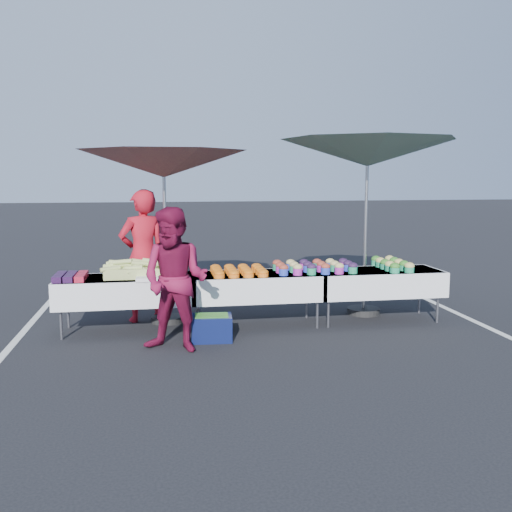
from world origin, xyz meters
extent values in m
plane|color=black|center=(0.00, 0.00, 0.00)|extent=(80.00, 80.00, 0.00)
cube|color=silver|center=(-3.20, 0.00, 0.00)|extent=(0.10, 5.00, 0.00)
cube|color=silver|center=(3.20, 0.00, 0.00)|extent=(0.10, 5.00, 0.00)
cube|color=white|center=(-1.80, 0.00, 0.73)|extent=(1.80, 0.75, 0.04)
cube|color=white|center=(-1.80, 0.00, 0.57)|extent=(1.86, 0.81, 0.36)
cylinder|color=slate|center=(-2.62, -0.29, 0.20)|extent=(0.04, 0.04, 0.39)
cylinder|color=slate|center=(-2.62, 0.29, 0.20)|extent=(0.04, 0.04, 0.39)
cylinder|color=slate|center=(-0.98, -0.29, 0.20)|extent=(0.04, 0.04, 0.39)
cylinder|color=slate|center=(-0.98, 0.29, 0.20)|extent=(0.04, 0.04, 0.39)
cube|color=white|center=(0.00, 0.00, 0.73)|extent=(1.80, 0.75, 0.04)
cube|color=white|center=(0.00, 0.00, 0.57)|extent=(1.86, 0.81, 0.36)
cylinder|color=slate|center=(-0.82, -0.29, 0.20)|extent=(0.04, 0.04, 0.39)
cylinder|color=slate|center=(-0.82, 0.29, 0.20)|extent=(0.04, 0.04, 0.39)
cylinder|color=slate|center=(0.82, -0.29, 0.20)|extent=(0.04, 0.04, 0.39)
cylinder|color=slate|center=(0.82, 0.29, 0.20)|extent=(0.04, 0.04, 0.39)
cube|color=white|center=(1.80, 0.00, 0.73)|extent=(1.80, 0.75, 0.04)
cube|color=white|center=(1.80, 0.00, 0.57)|extent=(1.86, 0.81, 0.36)
cylinder|color=slate|center=(0.98, -0.29, 0.20)|extent=(0.04, 0.04, 0.39)
cylinder|color=slate|center=(0.98, 0.29, 0.20)|extent=(0.04, 0.04, 0.39)
cylinder|color=slate|center=(2.62, -0.29, 0.20)|extent=(0.04, 0.04, 0.39)
cylinder|color=slate|center=(2.62, 0.29, 0.20)|extent=(0.04, 0.04, 0.39)
cube|color=black|center=(-2.65, -0.27, 0.79)|extent=(0.12, 0.12, 0.08)
cube|color=black|center=(-2.65, -0.13, 0.79)|extent=(0.12, 0.12, 0.08)
cube|color=black|center=(-2.65, 0.01, 0.79)|extent=(0.12, 0.12, 0.08)
cube|color=black|center=(-2.65, 0.15, 0.79)|extent=(0.12, 0.12, 0.08)
cube|color=black|center=(-2.51, -0.27, 0.79)|extent=(0.12, 0.12, 0.08)
cube|color=black|center=(-2.51, -0.13, 0.79)|extent=(0.12, 0.12, 0.08)
cube|color=black|center=(-2.51, 0.01, 0.79)|extent=(0.12, 0.12, 0.08)
cube|color=black|center=(-2.51, 0.15, 0.79)|extent=(0.12, 0.12, 0.08)
cube|color=maroon|center=(-2.37, -0.27, 0.79)|extent=(0.12, 0.12, 0.08)
cube|color=maroon|center=(-2.37, -0.13, 0.79)|extent=(0.12, 0.12, 0.08)
cube|color=maroon|center=(-2.37, 0.01, 0.79)|extent=(0.12, 0.12, 0.08)
cube|color=maroon|center=(-2.37, 0.15, 0.79)|extent=(0.12, 0.12, 0.08)
cube|color=#BAC967|center=(-1.55, 0.05, 0.82)|extent=(1.05, 0.55, 0.14)
cylinder|color=#BAC967|center=(-1.25, 0.20, 0.85)|extent=(0.27, 0.09, 0.10)
cylinder|color=#BAC967|center=(-1.93, 0.10, 0.92)|extent=(0.27, 0.14, 0.07)
cylinder|color=#BAC967|center=(-1.44, -0.06, 0.97)|extent=(0.27, 0.14, 0.09)
cylinder|color=#BAC967|center=(-1.97, 0.08, 0.87)|extent=(0.27, 0.15, 0.10)
cylinder|color=#BAC967|center=(-1.73, -0.01, 0.91)|extent=(0.27, 0.15, 0.08)
cylinder|color=#BAC967|center=(-1.59, 0.09, 0.94)|extent=(0.27, 0.10, 0.10)
cylinder|color=#BAC967|center=(-1.59, -0.03, 0.94)|extent=(0.27, 0.07, 0.08)
cylinder|color=#BAC967|center=(-1.68, -0.13, 0.90)|extent=(0.27, 0.14, 0.09)
cylinder|color=#BAC967|center=(-1.71, 0.25, 0.92)|extent=(0.27, 0.12, 0.08)
cylinder|color=#BAC967|center=(-1.09, 0.14, 0.87)|extent=(0.27, 0.16, 0.08)
cylinder|color=#BAC967|center=(-1.86, 0.01, 0.92)|extent=(0.27, 0.11, 0.07)
cylinder|color=#BAC967|center=(-1.64, -0.18, 0.85)|extent=(0.27, 0.10, 0.07)
cylinder|color=#BAC967|center=(-1.44, 0.19, 0.93)|extent=(0.27, 0.12, 0.08)
cylinder|color=#BAC967|center=(-1.98, -0.17, 0.90)|extent=(0.27, 0.15, 0.08)
cylinder|color=#BAC967|center=(-1.89, 0.09, 0.94)|extent=(0.27, 0.10, 0.08)
cylinder|color=#BAC967|center=(-1.34, 0.00, 0.90)|extent=(0.27, 0.16, 0.10)
cylinder|color=#BAC967|center=(-1.83, -0.02, 0.97)|extent=(0.27, 0.12, 0.09)
cylinder|color=#BAC967|center=(-1.28, -0.18, 0.95)|extent=(0.27, 0.09, 0.07)
cylinder|color=#BAC967|center=(-1.22, -0.15, 0.88)|extent=(0.27, 0.10, 0.09)
cylinder|color=#BAC967|center=(-1.30, -0.09, 0.87)|extent=(0.27, 0.12, 0.09)
cylinder|color=#BAC967|center=(-1.45, 0.28, 0.86)|extent=(0.27, 0.10, 0.08)
cylinder|color=#BAC967|center=(-1.17, 0.03, 0.93)|extent=(0.27, 0.14, 0.10)
cylinder|color=#BAC967|center=(-1.24, 0.25, 0.86)|extent=(0.27, 0.12, 0.07)
cylinder|color=#BAC967|center=(-1.30, 0.23, 0.86)|extent=(0.27, 0.07, 0.10)
cube|color=white|center=(-1.50, -0.30, 0.78)|extent=(0.30, 0.25, 0.05)
cylinder|color=orange|center=(-0.55, -0.28, 0.78)|extent=(0.15, 0.15, 0.05)
ellipsoid|color=#C6690B|center=(-0.55, -0.28, 0.81)|extent=(0.15, 0.15, 0.08)
cylinder|color=orange|center=(-0.55, -0.10, 0.78)|extent=(0.15, 0.15, 0.05)
ellipsoid|color=#C6690B|center=(-0.55, -0.10, 0.81)|extent=(0.15, 0.15, 0.08)
cylinder|color=orange|center=(-0.55, 0.08, 0.78)|extent=(0.15, 0.15, 0.05)
ellipsoid|color=#C6690B|center=(-0.55, 0.08, 0.81)|extent=(0.15, 0.15, 0.08)
cylinder|color=orange|center=(-0.55, 0.26, 0.78)|extent=(0.15, 0.15, 0.05)
ellipsoid|color=#C6690B|center=(-0.55, 0.26, 0.81)|extent=(0.15, 0.15, 0.08)
cylinder|color=orange|center=(-0.35, -0.28, 0.78)|extent=(0.15, 0.15, 0.05)
ellipsoid|color=#C6690B|center=(-0.35, -0.28, 0.81)|extent=(0.15, 0.15, 0.08)
cylinder|color=orange|center=(-0.35, -0.10, 0.78)|extent=(0.15, 0.15, 0.05)
ellipsoid|color=#C6690B|center=(-0.35, -0.10, 0.81)|extent=(0.15, 0.15, 0.08)
cylinder|color=orange|center=(-0.35, 0.08, 0.78)|extent=(0.15, 0.15, 0.05)
ellipsoid|color=#C6690B|center=(-0.35, 0.08, 0.81)|extent=(0.15, 0.15, 0.08)
cylinder|color=orange|center=(-0.35, 0.26, 0.78)|extent=(0.15, 0.15, 0.05)
ellipsoid|color=#C6690B|center=(-0.35, 0.26, 0.81)|extent=(0.15, 0.15, 0.08)
cylinder|color=orange|center=(-0.15, -0.28, 0.78)|extent=(0.15, 0.15, 0.05)
ellipsoid|color=#C6690B|center=(-0.15, -0.28, 0.81)|extent=(0.15, 0.15, 0.08)
cylinder|color=orange|center=(-0.15, -0.10, 0.78)|extent=(0.15, 0.15, 0.05)
ellipsoid|color=#C6690B|center=(-0.15, -0.10, 0.81)|extent=(0.15, 0.15, 0.08)
cylinder|color=orange|center=(-0.15, 0.08, 0.78)|extent=(0.15, 0.15, 0.05)
ellipsoid|color=#C6690B|center=(-0.15, 0.08, 0.81)|extent=(0.15, 0.15, 0.08)
cylinder|color=orange|center=(-0.15, 0.26, 0.78)|extent=(0.15, 0.15, 0.05)
ellipsoid|color=#C6690B|center=(-0.15, 0.26, 0.81)|extent=(0.15, 0.15, 0.08)
cylinder|color=orange|center=(0.05, -0.28, 0.78)|extent=(0.15, 0.15, 0.05)
ellipsoid|color=#C6690B|center=(0.05, -0.28, 0.81)|extent=(0.15, 0.15, 0.08)
cylinder|color=orange|center=(0.05, -0.10, 0.78)|extent=(0.15, 0.15, 0.05)
ellipsoid|color=#C6690B|center=(0.05, -0.10, 0.81)|extent=(0.15, 0.15, 0.08)
cylinder|color=orange|center=(0.05, 0.08, 0.78)|extent=(0.15, 0.15, 0.05)
ellipsoid|color=#C6690B|center=(0.05, 0.08, 0.81)|extent=(0.15, 0.15, 0.08)
cylinder|color=orange|center=(0.05, 0.26, 0.78)|extent=(0.15, 0.15, 0.05)
ellipsoid|color=#C6690B|center=(0.05, 0.26, 0.81)|extent=(0.15, 0.15, 0.08)
cylinder|color=blue|center=(0.35, -0.22, 0.80)|extent=(0.13, 0.13, 0.10)
ellipsoid|color=maroon|center=(0.35, -0.22, 0.86)|extent=(0.14, 0.14, 0.10)
cylinder|color=#B927AF|center=(0.35, 0.00, 0.80)|extent=(0.13, 0.13, 0.10)
ellipsoid|color=maroon|center=(0.35, 0.00, 0.86)|extent=(0.14, 0.14, 0.10)
cylinder|color=#259565|center=(0.35, 0.22, 0.80)|extent=(0.13, 0.13, 0.10)
ellipsoid|color=maroon|center=(0.35, 0.22, 0.86)|extent=(0.14, 0.14, 0.10)
cylinder|color=#B927AF|center=(0.55, -0.22, 0.80)|extent=(0.13, 0.13, 0.10)
ellipsoid|color=tan|center=(0.55, -0.22, 0.86)|extent=(0.14, 0.14, 0.10)
cylinder|color=#259565|center=(0.55, 0.00, 0.80)|extent=(0.13, 0.13, 0.10)
ellipsoid|color=tan|center=(0.55, 0.00, 0.86)|extent=(0.14, 0.14, 0.10)
cylinder|color=blue|center=(0.55, 0.22, 0.80)|extent=(0.13, 0.13, 0.10)
ellipsoid|color=tan|center=(0.55, 0.22, 0.86)|extent=(0.14, 0.14, 0.10)
cylinder|color=#259565|center=(0.75, -0.22, 0.80)|extent=(0.13, 0.13, 0.10)
ellipsoid|color=#26122F|center=(0.75, -0.22, 0.86)|extent=(0.14, 0.14, 0.10)
cylinder|color=blue|center=(0.75, 0.00, 0.80)|extent=(0.13, 0.13, 0.10)
ellipsoid|color=#26122F|center=(0.75, 0.00, 0.86)|extent=(0.14, 0.14, 0.10)
cylinder|color=#B927AF|center=(0.75, 0.22, 0.80)|extent=(0.13, 0.13, 0.10)
ellipsoid|color=#26122F|center=(0.75, 0.22, 0.86)|extent=(0.14, 0.14, 0.10)
cylinder|color=blue|center=(0.95, -0.22, 0.80)|extent=(0.13, 0.13, 0.10)
ellipsoid|color=maroon|center=(0.95, -0.22, 0.86)|extent=(0.14, 0.14, 0.10)
cylinder|color=#B927AF|center=(0.95, 0.00, 0.80)|extent=(0.13, 0.13, 0.10)
ellipsoid|color=maroon|center=(0.95, 0.00, 0.86)|extent=(0.14, 0.14, 0.10)
cylinder|color=#259565|center=(0.95, 0.22, 0.80)|extent=(0.13, 0.13, 0.10)
ellipsoid|color=maroon|center=(0.95, 0.22, 0.86)|extent=(0.14, 0.14, 0.10)
cylinder|color=#B927AF|center=(1.15, -0.22, 0.80)|extent=(0.13, 0.13, 0.10)
ellipsoid|color=tan|center=(1.15, -0.22, 0.86)|extent=(0.14, 0.14, 0.10)
cylinder|color=#259565|center=(1.15, 0.00, 0.80)|extent=(0.13, 0.13, 0.10)
ellipsoid|color=tan|center=(1.15, 0.00, 0.86)|extent=(0.14, 0.14, 0.10)
cylinder|color=blue|center=(1.15, 0.22, 0.80)|extent=(0.13, 0.13, 0.10)
ellipsoid|color=tan|center=(1.15, 0.22, 0.86)|extent=(0.14, 0.14, 0.10)
cylinder|color=#259565|center=(1.35, -0.22, 0.80)|extent=(0.13, 0.13, 0.10)
ellipsoid|color=#26122F|center=(1.35, -0.22, 0.86)|extent=(0.14, 0.14, 0.10)
cylinder|color=blue|center=(1.35, 0.00, 0.80)|extent=(0.13, 0.13, 0.10)
ellipsoid|color=#26122F|center=(1.35, 0.00, 0.86)|extent=(0.14, 0.14, 0.10)
cylinder|color=#B927AF|center=(1.35, 0.22, 0.80)|extent=(0.13, 0.13, 0.10)
ellipsoid|color=#26122F|center=(1.35, 0.22, 0.86)|extent=(0.14, 0.14, 0.10)
cylinder|color=#259565|center=(1.95, -0.28, 0.79)|extent=(0.14, 0.14, 0.08)
ellipsoid|color=#26701D|center=(1.95, -0.28, 0.84)|extent=(0.14, 0.14, 0.11)
cylinder|color=#259565|center=(1.95, -0.10, 0.79)|extent=(0.14, 0.14, 0.08)
ellipsoid|color=#C5B858|center=(1.95, -0.10, 0.84)|extent=(0.14, 0.14, 0.11)
cylinder|color=#259565|center=(1.95, 0.08, 0.79)|extent=(0.14, 0.14, 0.08)
ellipsoid|color=#26701D|center=(1.95, 0.08, 0.84)|extent=(0.14, 0.14, 0.11)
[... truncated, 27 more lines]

